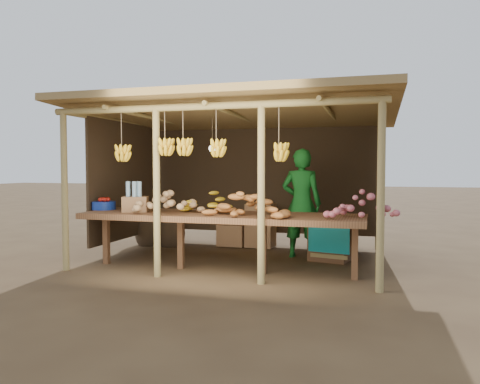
# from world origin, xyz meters

# --- Properties ---
(ground) EXTENTS (60.00, 60.00, 0.00)m
(ground) POSITION_xyz_m (0.00, 0.00, 0.00)
(ground) COLOR brown
(ground) RESTS_ON ground
(stall_structure) EXTENTS (4.70, 3.50, 2.43)m
(stall_structure) POSITION_xyz_m (-0.02, -0.02, 1.92)
(stall_structure) COLOR tan
(stall_structure) RESTS_ON ground
(counter) EXTENTS (3.90, 1.05, 0.80)m
(counter) POSITION_xyz_m (0.00, -0.95, 0.74)
(counter) COLOR brown
(counter) RESTS_ON ground
(potato_heap) EXTENTS (1.04, 0.78, 0.36)m
(potato_heap) POSITION_xyz_m (-0.75, -1.17, 0.98)
(potato_heap) COLOR #A77F56
(potato_heap) RESTS_ON counter
(sweet_potato_heap) EXTENTS (1.21, 0.96, 0.36)m
(sweet_potato_heap) POSITION_xyz_m (0.47, -1.20, 0.98)
(sweet_potato_heap) COLOR #B0682D
(sweet_potato_heap) RESTS_ON counter
(onion_heap) EXTENTS (1.00, 0.73, 0.36)m
(onion_heap) POSITION_xyz_m (1.90, -1.11, 0.98)
(onion_heap) COLOR #CD636F
(onion_heap) RESTS_ON counter
(banana_pile) EXTENTS (0.71, 0.50, 0.35)m
(banana_pile) POSITION_xyz_m (-0.26, -0.72, 0.98)
(banana_pile) COLOR yellow
(banana_pile) RESTS_ON counter
(tomato_basin) EXTENTS (0.35, 0.35, 0.18)m
(tomato_basin) POSITION_xyz_m (-1.90, -0.85, 0.87)
(tomato_basin) COLOR navy
(tomato_basin) RESTS_ON counter
(bottle_box) EXTENTS (0.42, 0.38, 0.44)m
(bottle_box) POSITION_xyz_m (-1.26, -1.04, 0.97)
(bottle_box) COLOR #A27148
(bottle_box) RESTS_ON counter
(vendor) EXTENTS (0.64, 0.44, 1.73)m
(vendor) POSITION_xyz_m (0.92, 0.34, 0.87)
(vendor) COLOR #176821
(vendor) RESTS_ON ground
(tarp_crate) EXTENTS (0.74, 0.67, 0.76)m
(tarp_crate) POSITION_xyz_m (1.38, 0.24, 0.31)
(tarp_crate) COLOR brown
(tarp_crate) RESTS_ON ground
(carton_stack) EXTENTS (1.01, 0.39, 0.77)m
(carton_stack) POSITION_xyz_m (-0.09, 1.02, 0.34)
(carton_stack) COLOR #A27148
(carton_stack) RESTS_ON ground
(burlap_sacks) EXTENTS (0.96, 0.50, 0.68)m
(burlap_sacks) POSITION_xyz_m (-1.74, 0.74, 0.30)
(burlap_sacks) COLOR #402F1D
(burlap_sacks) RESTS_ON ground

